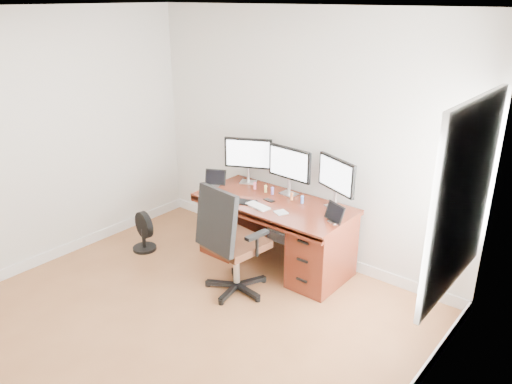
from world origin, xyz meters
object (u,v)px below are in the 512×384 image
Objects in this scene: desk at (275,230)px; floor_fan at (143,232)px; monitor_center at (289,165)px; keyboard at (258,206)px; office_chair at (232,258)px.

desk reaches higher than floor_fan.
monitor_center reaches higher than floor_fan.
keyboard is (-0.04, -0.49, -0.33)m from monitor_center.
desk is 0.73m from office_chair.
office_chair reaches higher than desk.
monitor_center is at bearing 90.02° from desk.
monitor_center is (-0.03, 0.97, 0.71)m from office_chair.
desk is at bearing 98.90° from office_chair.
monitor_center is 0.59m from keyboard.
floor_fan is 0.86× the size of monitor_center.
desk is 1.48× the size of office_chair.
monitor_center is (1.37, 0.96, 0.86)m from floor_fan.
monitor_center is (-0.00, 0.24, 0.68)m from desk.
office_chair is 0.62m from keyboard.
floor_fan is (-1.39, 0.01, -0.15)m from office_chair.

